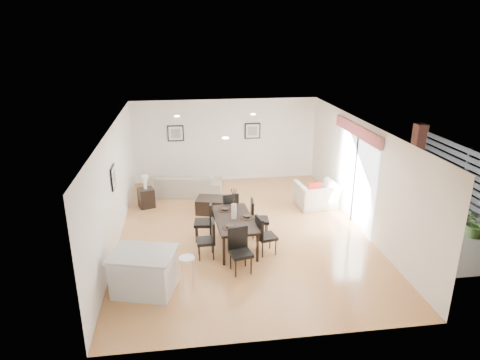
{
  "coord_description": "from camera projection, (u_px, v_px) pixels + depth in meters",
  "views": [
    {
      "loc": [
        -1.38,
        -9.59,
        4.8
      ],
      "look_at": [
        -0.0,
        0.4,
        1.23
      ],
      "focal_mm": 32.0,
      "sensor_mm": 36.0,
      "label": 1
    }
  ],
  "objects": [
    {
      "name": "wall_left",
      "position": [
        114.0,
        187.0,
        9.9
      ],
      "size": [
        0.04,
        8.0,
        2.7
      ],
      "primitive_type": "cube",
      "color": "white",
      "rests_on": "ground"
    },
    {
      "name": "ground",
      "position": [
        242.0,
        231.0,
        10.73
      ],
      "size": [
        8.0,
        8.0,
        0.0
      ],
      "primitive_type": "plane",
      "color": "tan",
      "rests_on": "ground"
    },
    {
      "name": "armchair",
      "position": [
        317.0,
        195.0,
        12.09
      ],
      "size": [
        1.2,
        1.07,
        0.72
      ],
      "primitive_type": "imported",
      "rotation": [
        0.0,
        0.0,
        3.24
      ],
      "color": "beige",
      "rests_on": "ground"
    },
    {
      "name": "bar_stool",
      "position": [
        187.0,
        262.0,
        8.22
      ],
      "size": [
        0.3,
        0.3,
        0.67
      ],
      "color": "white",
      "rests_on": "ground"
    },
    {
      "name": "framed_print_back_right",
      "position": [
        253.0,
        131.0,
        14.01
      ],
      "size": [
        0.52,
        0.04,
        0.52
      ],
      "color": "black",
      "rests_on": "wall_back"
    },
    {
      "name": "dining_chair_foot",
      "position": [
        230.0,
        208.0,
        10.84
      ],
      "size": [
        0.49,
        0.49,
        0.92
      ],
      "rotation": [
        0.0,
        0.0,
        3.35
      ],
      "color": "black",
      "rests_on": "ground"
    },
    {
      "name": "courtyard_plant_b",
      "position": [
        443.0,
        194.0,
        12.17
      ],
      "size": [
        0.43,
        0.43,
        0.72
      ],
      "primitive_type": "imported",
      "rotation": [
        0.0,
        0.0,
        0.07
      ],
      "color": "#385725",
      "rests_on": "ground"
    },
    {
      "name": "table_lamp",
      "position": [
        145.0,
        180.0,
        11.96
      ],
      "size": [
        0.2,
        0.2,
        0.39
      ],
      "color": "white",
      "rests_on": "side_table"
    },
    {
      "name": "sofa",
      "position": [
        185.0,
        184.0,
        13.05
      ],
      "size": [
        2.34,
        1.19,
        0.65
      ],
      "primitive_type": "imported",
      "rotation": [
        0.0,
        0.0,
        3.0
      ],
      "color": "#9D947F",
      "rests_on": "ground"
    },
    {
      "name": "dining_chair_enear",
      "position": [
        263.0,
        233.0,
        9.52
      ],
      "size": [
        0.48,
        0.48,
        0.9
      ],
      "rotation": [
        0.0,
        0.0,
        1.78
      ],
      "color": "black",
      "rests_on": "ground"
    },
    {
      "name": "courtyard",
      "position": [
        455.0,
        175.0,
        12.03
      ],
      "size": [
        6.0,
        6.0,
        2.0
      ],
      "color": "gray",
      "rests_on": "ground"
    },
    {
      "name": "dining_chair_head",
      "position": [
        239.0,
        247.0,
        8.85
      ],
      "size": [
        0.51,
        0.51,
        0.95
      ],
      "rotation": [
        0.0,
        0.0,
        0.21
      ],
      "color": "black",
      "rests_on": "ground"
    },
    {
      "name": "dining_chair_efar",
      "position": [
        256.0,
        216.0,
        10.33
      ],
      "size": [
        0.46,
        0.46,
        0.94
      ],
      "rotation": [
        0.0,
        0.0,
        1.48
      ],
      "color": "black",
      "rests_on": "ground"
    },
    {
      "name": "vase",
      "position": [
        234.0,
        205.0,
        9.68
      ],
      "size": [
        0.79,
        1.3,
        0.73
      ],
      "color": "white",
      "rests_on": "dining_table"
    },
    {
      "name": "coffee_table",
      "position": [
        216.0,
        205.0,
        11.8
      ],
      "size": [
        1.15,
        0.85,
        0.41
      ],
      "primitive_type": "cube",
      "rotation": [
        0.0,
        0.0,
        -0.24
      ],
      "color": "black",
      "rests_on": "ground"
    },
    {
      "name": "sliding_door",
      "position": [
        356.0,
        160.0,
        10.84
      ],
      "size": [
        0.12,
        2.7,
        2.57
      ],
      "color": "white",
      "rests_on": "wall_right"
    },
    {
      "name": "cushion",
      "position": [
        315.0,
        189.0,
        11.91
      ],
      "size": [
        0.37,
        0.14,
        0.36
      ],
      "primitive_type": "cube",
      "rotation": [
        0.0,
        0.0,
        3.22
      ],
      "color": "#AE1F16",
      "rests_on": "armchair"
    },
    {
      "name": "wall_right",
      "position": [
        361.0,
        175.0,
        10.67
      ],
      "size": [
        0.04,
        8.0,
        2.7
      ],
      "primitive_type": "cube",
      "color": "white",
      "rests_on": "ground"
    },
    {
      "name": "dining_chair_wnear",
      "position": [
        209.0,
        237.0,
        9.38
      ],
      "size": [
        0.4,
        0.4,
        0.88
      ],
      "rotation": [
        0.0,
        0.0,
        -1.55
      ],
      "color": "black",
      "rests_on": "ground"
    },
    {
      "name": "framed_print_back_left",
      "position": [
        176.0,
        133.0,
        13.69
      ],
      "size": [
        0.52,
        0.04,
        0.52
      ],
      "color": "black",
      "rests_on": "wall_back"
    },
    {
      "name": "framed_print_left_wall",
      "position": [
        113.0,
        177.0,
        9.62
      ],
      "size": [
        0.04,
        0.52,
        0.52
      ],
      "rotation": [
        0.0,
        0.0,
        1.57
      ],
      "color": "black",
      "rests_on": "wall_left"
    },
    {
      "name": "wall_back",
      "position": [
        225.0,
        140.0,
        14.02
      ],
      "size": [
        6.0,
        0.04,
        2.7
      ],
      "primitive_type": "cube",
      "color": "white",
      "rests_on": "ground"
    },
    {
      "name": "side_table",
      "position": [
        146.0,
        198.0,
        12.13
      ],
      "size": [
        0.52,
        0.52,
        0.55
      ],
      "primitive_type": "cube",
      "rotation": [
        0.0,
        0.0,
        0.31
      ],
      "color": "black",
      "rests_on": "ground"
    },
    {
      "name": "kitchen_island",
      "position": [
        144.0,
        272.0,
        8.17
      ],
      "size": [
        1.39,
        1.2,
        0.83
      ],
      "rotation": [
        0.0,
        0.0,
        -0.27
      ],
      "color": "silver",
      "rests_on": "ground"
    },
    {
      "name": "ceiling",
      "position": [
        243.0,
        126.0,
        9.84
      ],
      "size": [
        6.0,
        8.0,
        0.02
      ],
      "primitive_type": "cube",
      "color": "white",
      "rests_on": "wall_back"
    },
    {
      "name": "dining_table",
      "position": [
        234.0,
        221.0,
        9.81
      ],
      "size": [
        0.96,
        1.75,
        0.71
      ],
      "rotation": [
        0.0,
        0.0,
        0.06
      ],
      "color": "black",
      "rests_on": "ground"
    },
    {
      "name": "dining_chair_wfar",
      "position": [
        207.0,
        219.0,
        10.15
      ],
      "size": [
        0.49,
        0.49,
        0.97
      ],
      "rotation": [
        0.0,
        0.0,
        -1.69
      ],
      "color": "black",
      "rests_on": "ground"
    },
    {
      "name": "wall_front",
      "position": [
        279.0,
        267.0,
        6.55
      ],
      "size": [
        6.0,
        0.04,
        2.7
      ],
      "primitive_type": "cube",
      "color": "white",
      "rests_on": "ground"
    },
    {
      "name": "courtyard_plant_a",
      "position": [
        476.0,
        223.0,
        10.35
      ],
      "size": [
        0.71,
        0.63,
        0.73
      ],
      "primitive_type": "imported",
      "rotation": [
        0.0,
        0.0,
        -0.11
      ],
      "color": "#385725",
      "rests_on": "ground"
    }
  ]
}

